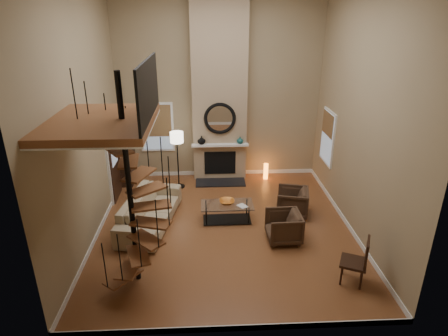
{
  "coord_description": "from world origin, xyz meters",
  "views": [
    {
      "loc": [
        -0.42,
        -8.02,
        4.92
      ],
      "look_at": [
        0.0,
        0.4,
        1.4
      ],
      "focal_mm": 30.72,
      "sensor_mm": 36.0,
      "label": 1
    }
  ],
  "objects_px": {
    "coffee_table": "(227,210)",
    "accent_lamp": "(266,171)",
    "sofa": "(150,210)",
    "floor_lamp": "(177,142)",
    "armchair_near": "(295,202)",
    "side_chair": "(359,260)",
    "armchair_far": "(287,227)",
    "hutch": "(126,153)"
  },
  "relations": [
    {
      "from": "armchair_far",
      "to": "accent_lamp",
      "type": "relative_size",
      "value": 1.54
    },
    {
      "from": "armchair_near",
      "to": "accent_lamp",
      "type": "height_order",
      "value": "armchair_near"
    },
    {
      "from": "coffee_table",
      "to": "floor_lamp",
      "type": "distance_m",
      "value": 2.67
    },
    {
      "from": "coffee_table",
      "to": "side_chair",
      "type": "xyz_separation_m",
      "value": [
        2.36,
        -2.48,
        0.24
      ]
    },
    {
      "from": "sofa",
      "to": "floor_lamp",
      "type": "height_order",
      "value": "floor_lamp"
    },
    {
      "from": "sofa",
      "to": "armchair_near",
      "type": "height_order",
      "value": "sofa"
    },
    {
      "from": "side_chair",
      "to": "armchair_near",
      "type": "bearing_deg",
      "value": 102.64
    },
    {
      "from": "floor_lamp",
      "to": "accent_lamp",
      "type": "height_order",
      "value": "floor_lamp"
    },
    {
      "from": "armchair_near",
      "to": "armchair_far",
      "type": "bearing_deg",
      "value": -8.27
    },
    {
      "from": "side_chair",
      "to": "floor_lamp",
      "type": "bearing_deg",
      "value": 129.15
    },
    {
      "from": "sofa",
      "to": "armchair_near",
      "type": "xyz_separation_m",
      "value": [
        3.64,
        0.29,
        -0.04
      ]
    },
    {
      "from": "coffee_table",
      "to": "armchair_far",
      "type": "bearing_deg",
      "value": -36.09
    },
    {
      "from": "hutch",
      "to": "sofa",
      "type": "height_order",
      "value": "hutch"
    },
    {
      "from": "armchair_far",
      "to": "hutch",
      "type": "bearing_deg",
      "value": -130.95
    },
    {
      "from": "armchair_far",
      "to": "coffee_table",
      "type": "distance_m",
      "value": 1.61
    },
    {
      "from": "sofa",
      "to": "armchair_near",
      "type": "bearing_deg",
      "value": -75.5
    },
    {
      "from": "coffee_table",
      "to": "floor_lamp",
      "type": "bearing_deg",
      "value": 122.95
    },
    {
      "from": "hutch",
      "to": "coffee_table",
      "type": "distance_m",
      "value": 3.86
    },
    {
      "from": "accent_lamp",
      "to": "armchair_near",
      "type": "bearing_deg",
      "value": -79.96
    },
    {
      "from": "armchair_far",
      "to": "accent_lamp",
      "type": "bearing_deg",
      "value": 177.37
    },
    {
      "from": "coffee_table",
      "to": "sofa",
      "type": "bearing_deg",
      "value": -177.86
    },
    {
      "from": "coffee_table",
      "to": "floor_lamp",
      "type": "height_order",
      "value": "floor_lamp"
    },
    {
      "from": "sofa",
      "to": "accent_lamp",
      "type": "xyz_separation_m",
      "value": [
        3.24,
        2.56,
        -0.15
      ]
    },
    {
      "from": "sofa",
      "to": "armchair_near",
      "type": "distance_m",
      "value": 3.66
    },
    {
      "from": "coffee_table",
      "to": "accent_lamp",
      "type": "height_order",
      "value": "accent_lamp"
    },
    {
      "from": "sofa",
      "to": "armchair_far",
      "type": "distance_m",
      "value": 3.31
    },
    {
      "from": "armchair_near",
      "to": "accent_lamp",
      "type": "bearing_deg",
      "value": -156.9
    },
    {
      "from": "armchair_far",
      "to": "accent_lamp",
      "type": "height_order",
      "value": "armchair_far"
    },
    {
      "from": "armchair_near",
      "to": "side_chair",
      "type": "distance_m",
      "value": 2.77
    },
    {
      "from": "sofa",
      "to": "floor_lamp",
      "type": "bearing_deg",
      "value": -5.26
    },
    {
      "from": "hutch",
      "to": "accent_lamp",
      "type": "height_order",
      "value": "hutch"
    },
    {
      "from": "accent_lamp",
      "to": "coffee_table",
      "type": "bearing_deg",
      "value": -118.44
    },
    {
      "from": "coffee_table",
      "to": "accent_lamp",
      "type": "relative_size",
      "value": 2.62
    },
    {
      "from": "armchair_near",
      "to": "accent_lamp",
      "type": "distance_m",
      "value": 2.32
    },
    {
      "from": "armchair_near",
      "to": "floor_lamp",
      "type": "distance_m",
      "value": 3.72
    },
    {
      "from": "armchair_far",
      "to": "side_chair",
      "type": "height_order",
      "value": "side_chair"
    },
    {
      "from": "side_chair",
      "to": "armchair_far",
      "type": "bearing_deg",
      "value": 124.58
    },
    {
      "from": "armchair_far",
      "to": "side_chair",
      "type": "bearing_deg",
      "value": 32.79
    },
    {
      "from": "hutch",
      "to": "armchair_far",
      "type": "relative_size",
      "value": 2.48
    },
    {
      "from": "hutch",
      "to": "floor_lamp",
      "type": "bearing_deg",
      "value": -15.37
    },
    {
      "from": "sofa",
      "to": "side_chair",
      "type": "distance_m",
      "value": 4.89
    },
    {
      "from": "armchair_near",
      "to": "side_chair",
      "type": "bearing_deg",
      "value": 25.69
    }
  ]
}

